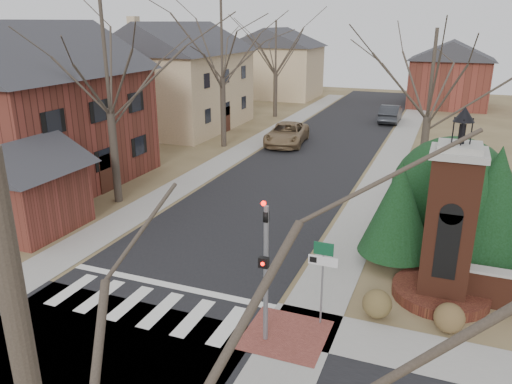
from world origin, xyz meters
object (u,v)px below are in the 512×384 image
at_px(pickup_truck, 287,134).
at_px(distant_car, 390,113).
at_px(brick_gate_monument, 448,239).
at_px(traffic_signal_pole, 266,261).
at_px(sign_post, 323,267).

height_order(pickup_truck, distant_car, pickup_truck).
distance_m(brick_gate_monument, distant_car, 31.74).
relative_size(traffic_signal_pole, sign_post, 1.64).
height_order(sign_post, distant_car, sign_post).
bearing_deg(brick_gate_monument, distant_car, 100.17).
xyz_separation_m(pickup_truck, distant_car, (6.20, 11.92, -0.00)).
bearing_deg(sign_post, distant_car, 93.67).
bearing_deg(sign_post, pickup_truck, 110.62).
xyz_separation_m(brick_gate_monument, distant_car, (-5.60, 31.22, -1.36)).
bearing_deg(distant_car, brick_gate_monument, 99.62).
distance_m(traffic_signal_pole, distant_car, 35.69).
xyz_separation_m(traffic_signal_pole, brick_gate_monument, (4.70, 4.42, -0.42)).
bearing_deg(distant_car, sign_post, 93.12).
relative_size(sign_post, brick_gate_monument, 0.42).
xyz_separation_m(brick_gate_monument, pickup_truck, (-11.80, 19.30, -1.36)).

